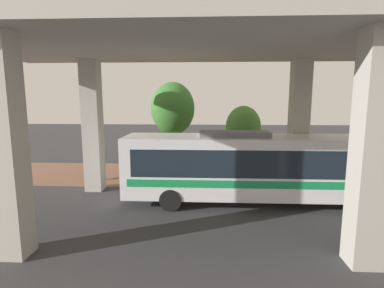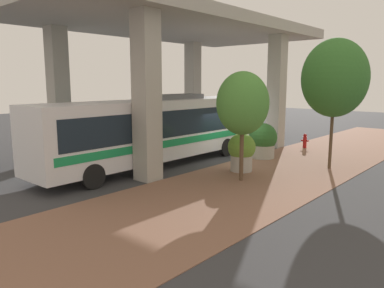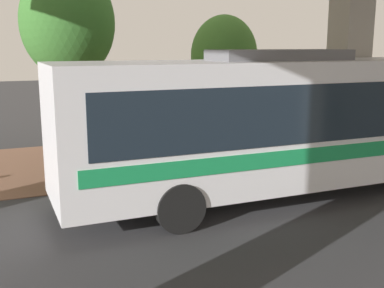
{
  "view_description": "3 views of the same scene",
  "coord_description": "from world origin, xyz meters",
  "px_view_note": "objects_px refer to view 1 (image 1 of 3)",
  "views": [
    {
      "loc": [
        16.29,
        0.69,
        5.08
      ],
      "look_at": [
        -0.09,
        -0.13,
        2.52
      ],
      "focal_mm": 28.0,
      "sensor_mm": 36.0,
      "label": 1
    },
    {
      "loc": [
        -11.16,
        15.92,
        4.12
      ],
      "look_at": [
        0.51,
        2.61,
        1.19
      ],
      "focal_mm": 35.0,
      "sensor_mm": 36.0,
      "label": 2
    },
    {
      "loc": [
        11.74,
        -4.17,
        3.62
      ],
      "look_at": [
        1.12,
        0.29,
        1.23
      ],
      "focal_mm": 45.0,
      "sensor_mm": 36.0,
      "label": 3
    }
  ],
  "objects_px": {
    "street_tree_near": "(243,127)",
    "street_tree_far": "(173,109)",
    "planter_front": "(221,166)",
    "planter_middle": "(164,168)",
    "bus": "(261,165)",
    "fire_hydrant": "(92,174)"
  },
  "relations": [
    {
      "from": "street_tree_far",
      "to": "street_tree_near",
      "type": "bearing_deg",
      "value": 67.21
    },
    {
      "from": "planter_front",
      "to": "planter_middle",
      "type": "relative_size",
      "value": 0.93
    },
    {
      "from": "fire_hydrant",
      "to": "planter_front",
      "type": "relative_size",
      "value": 0.51
    },
    {
      "from": "planter_middle",
      "to": "street_tree_far",
      "type": "bearing_deg",
      "value": 178.27
    },
    {
      "from": "planter_front",
      "to": "street_tree_near",
      "type": "height_order",
      "value": "street_tree_near"
    },
    {
      "from": "bus",
      "to": "street_tree_near",
      "type": "relative_size",
      "value": 2.84
    },
    {
      "from": "fire_hydrant",
      "to": "street_tree_near",
      "type": "relative_size",
      "value": 0.2
    },
    {
      "from": "planter_front",
      "to": "fire_hydrant",
      "type": "bearing_deg",
      "value": -86.46
    },
    {
      "from": "planter_front",
      "to": "street_tree_near",
      "type": "xyz_separation_m",
      "value": [
        -0.93,
        1.4,
        2.31
      ]
    },
    {
      "from": "planter_front",
      "to": "street_tree_far",
      "type": "distance_m",
      "value": 5.5
    },
    {
      "from": "bus",
      "to": "planter_front",
      "type": "bearing_deg",
      "value": -156.46
    },
    {
      "from": "planter_front",
      "to": "planter_middle",
      "type": "xyz_separation_m",
      "value": [
        0.87,
        -3.38,
        0.01
      ]
    },
    {
      "from": "street_tree_far",
      "to": "planter_middle",
      "type": "bearing_deg",
      "value": -1.73
    },
    {
      "from": "planter_middle",
      "to": "street_tree_far",
      "type": "xyz_separation_m",
      "value": [
        -3.76,
        0.11,
        3.35
      ]
    },
    {
      "from": "street_tree_near",
      "to": "planter_front",
      "type": "bearing_deg",
      "value": -56.43
    },
    {
      "from": "street_tree_near",
      "to": "fire_hydrant",
      "type": "bearing_deg",
      "value": -81.32
    },
    {
      "from": "bus",
      "to": "street_tree_far",
      "type": "distance_m",
      "value": 8.75
    },
    {
      "from": "bus",
      "to": "street_tree_near",
      "type": "bearing_deg",
      "value": -176.43
    },
    {
      "from": "planter_front",
      "to": "planter_middle",
      "type": "bearing_deg",
      "value": -75.49
    },
    {
      "from": "bus",
      "to": "street_tree_far",
      "type": "bearing_deg",
      "value": -143.82
    },
    {
      "from": "street_tree_near",
      "to": "street_tree_far",
      "type": "relative_size",
      "value": 0.75
    },
    {
      "from": "bus",
      "to": "street_tree_near",
      "type": "distance_m",
      "value": 5.02
    }
  ]
}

